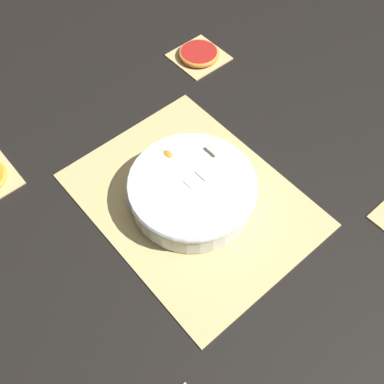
{
  "coord_description": "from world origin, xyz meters",
  "views": [
    {
      "loc": [
        -0.36,
        0.31,
        0.74
      ],
      "look_at": [
        0.0,
        0.0,
        0.03
      ],
      "focal_mm": 42.0,
      "sensor_mm": 36.0,
      "label": 1
    }
  ],
  "objects": [
    {
      "name": "ground_plane",
      "position": [
        0.0,
        0.0,
        0.0
      ],
      "size": [
        6.0,
        6.0,
        0.0
      ],
      "primitive_type": "plane",
      "color": "black"
    },
    {
      "name": "coaster_mat_near_right",
      "position": [
        0.31,
        -0.29,
        0.0
      ],
      "size": [
        0.12,
        0.12,
        0.01
      ],
      "color": "#D6B775",
      "rests_on": "ground_plane"
    },
    {
      "name": "bamboo_mat_center",
      "position": [
        0.0,
        0.0,
        0.0
      ],
      "size": [
        0.46,
        0.35,
        0.01
      ],
      "color": "#D6B775",
      "rests_on": "ground_plane"
    },
    {
      "name": "fruit_salad_bowl",
      "position": [
        0.0,
        -0.0,
        0.04
      ],
      "size": [
        0.25,
        0.25,
        0.06
      ],
      "color": "silver",
      "rests_on": "bamboo_mat_center"
    },
    {
      "name": "grapefruit_slice",
      "position": [
        0.31,
        -0.29,
        0.01
      ],
      "size": [
        0.1,
        0.1,
        0.01
      ],
      "color": "#B2231E",
      "rests_on": "coaster_mat_near_right"
    }
  ]
}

